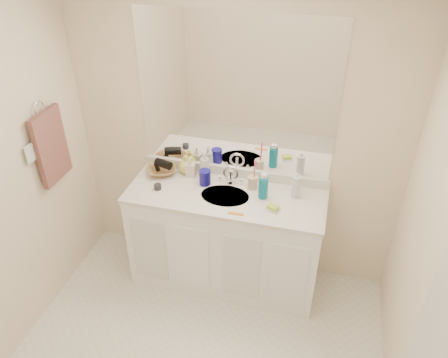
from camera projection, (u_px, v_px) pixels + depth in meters
ceiling at (158, 20)px, 1.65m from camera, size 2.60×2.60×0.02m
wall_back at (235, 140)px, 3.36m from camera, size 2.60×0.02×2.40m
wall_right at (440, 303)px, 2.03m from camera, size 0.02×2.60×2.40m
vanity_cabinet at (226, 239)px, 3.57m from camera, size 1.50×0.55×0.85m
countertop at (226, 196)px, 3.32m from camera, size 1.52×0.57×0.03m
backsplash at (234, 172)px, 3.50m from camera, size 1.52×0.03×0.08m
sink_basin at (225, 197)px, 3.31m from camera, size 0.37×0.37×0.02m
faucet at (231, 177)px, 3.41m from camera, size 0.02×0.02×0.11m
mirror at (235, 97)px, 3.15m from camera, size 1.48×0.01×1.20m
blue_mug at (205, 177)px, 3.40m from camera, size 0.11×0.11×0.12m
tan_cup at (253, 183)px, 3.35m from camera, size 0.09×0.09×0.10m
toothbrush at (254, 172)px, 3.30m from camera, size 0.02×0.04×0.22m
mouthwash_bottle at (263, 188)px, 3.24m from camera, size 0.09×0.09×0.17m
clear_pump_bottle at (296, 187)px, 3.25m from camera, size 0.08×0.08×0.17m
soap_dish at (273, 209)px, 3.15m from camera, size 0.11×0.10×0.01m
green_soap at (273, 207)px, 3.14m from camera, size 0.09×0.08×0.03m
orange_comb at (236, 214)px, 3.11m from camera, size 0.11×0.03×0.00m
dark_jar at (158, 187)px, 3.36m from camera, size 0.07×0.07×0.04m
soap_bottle_white at (205, 164)px, 3.47m from camera, size 0.10×0.10×0.21m
soap_bottle_cream at (191, 167)px, 3.48m from camera, size 0.08×0.08×0.17m
soap_bottle_yellow at (186, 164)px, 3.53m from camera, size 0.15×0.15×0.15m
wicker_basket at (162, 170)px, 3.55m from camera, size 0.31×0.31×0.06m
hair_dryer at (163, 164)px, 3.51m from camera, size 0.15×0.11×0.07m
towel_ring at (39, 108)px, 3.01m from camera, size 0.01×0.11×0.11m
hand_towel at (51, 147)px, 3.18m from camera, size 0.04×0.32×0.55m
switch_plate at (30, 154)px, 2.99m from camera, size 0.01×0.08×0.13m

